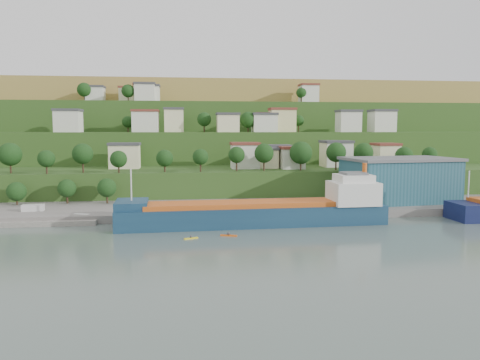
{
  "coord_description": "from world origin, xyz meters",
  "views": [
    {
      "loc": [
        -13.57,
        -100.15,
        22.78
      ],
      "look_at": [
        0.01,
        15.0,
        10.38
      ],
      "focal_mm": 35.0,
      "sensor_mm": 36.0,
      "label": 1
    }
  ],
  "objects": [
    {
      "name": "dinghy",
      "position": [
        -39.29,
        18.32,
        1.62
      ],
      "size": [
        4.43,
        3.05,
        0.83
      ],
      "primitive_type": "cube",
      "rotation": [
        0.0,
        0.0,
        -0.4
      ],
      "color": "silver",
      "rests_on": "pebble_beach"
    },
    {
      "name": "cargo_ship_near",
      "position": [
        4.65,
        9.69,
        2.65
      ],
      "size": [
        64.92,
        12.67,
        16.6
      ],
      "rotation": [
        0.0,
        0.0,
        0.04
      ],
      "color": "#122D46",
      "rests_on": "ground"
    },
    {
      "name": "pebble_beach",
      "position": [
        -55.0,
        22.0,
        0.0
      ],
      "size": [
        40.0,
        18.0,
        2.4
      ],
      "primitive_type": "cube",
      "color": "slate",
      "rests_on": "ground"
    },
    {
      "name": "quay",
      "position": [
        20.0,
        28.0,
        0.0
      ],
      "size": [
        220.0,
        26.0,
        4.0
      ],
      "primitive_type": "cube",
      "color": "slate",
      "rests_on": "ground"
    },
    {
      "name": "kayak_orange",
      "position": [
        -4.4,
        -1.51,
        0.27
      ],
      "size": [
        3.66,
        1.7,
        0.91
      ],
      "rotation": [
        0.0,
        0.0,
        -0.3
      ],
      "color": "#E45C14",
      "rests_on": "ground"
    },
    {
      "name": "ground",
      "position": [
        0.0,
        0.0,
        0.0
      ],
      "size": [
        500.0,
        500.0,
        0.0
      ],
      "primitive_type": "plane",
      "color": "#495952",
      "rests_on": "ground"
    },
    {
      "name": "kayak_yellow",
      "position": [
        -12.54,
        -3.09,
        0.22
      ],
      "size": [
        3.04,
        1.55,
        0.76
      ],
      "rotation": [
        0.0,
        0.0,
        0.35
      ],
      "color": "yellow",
      "rests_on": "ground"
    },
    {
      "name": "warehouse",
      "position": [
        48.7,
        29.46,
        8.43
      ],
      "size": [
        33.04,
        22.55,
        12.8
      ],
      "rotation": [
        0.0,
        0.0,
        0.12
      ],
      "color": "#1C4954",
      "rests_on": "quay"
    },
    {
      "name": "caravan",
      "position": [
        -52.72,
        24.34,
        2.44
      ],
      "size": [
        5.44,
        2.55,
        2.48
      ],
      "primitive_type": "cube",
      "rotation": [
        0.0,
        0.0,
        0.06
      ],
      "color": "silver",
      "rests_on": "pebble_beach"
    },
    {
      "name": "hillside",
      "position": [
        0.01,
        168.7,
        0.08
      ],
      "size": [
        360.0,
        210.41,
        96.0
      ],
      "color": "#284719",
      "rests_on": "ground"
    }
  ]
}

